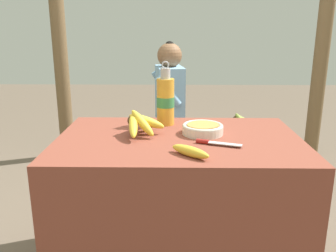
{
  "coord_description": "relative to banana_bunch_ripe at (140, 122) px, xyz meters",
  "views": [
    {
      "loc": [
        -0.02,
        -1.57,
        1.21
      ],
      "look_at": [
        -0.05,
        0.05,
        0.75
      ],
      "focal_mm": 38.0,
      "sensor_mm": 36.0,
      "label": 1
    }
  ],
  "objects": [
    {
      "name": "banana_bunch_ripe",
      "position": [
        0.0,
        0.0,
        0.0
      ],
      "size": [
        0.18,
        0.3,
        0.13
      ],
      "color": "#4C381E",
      "rests_on": "market_counter"
    },
    {
      "name": "banana_bunch_green",
      "position": [
        0.71,
        1.24,
        -0.31
      ],
      "size": [
        0.16,
        0.26,
        0.12
      ],
      "color": "#4C381E",
      "rests_on": "wooden_bench"
    },
    {
      "name": "wooden_bench",
      "position": [
        0.3,
        1.25,
        -0.44
      ],
      "size": [
        1.36,
        0.32,
        0.41
      ],
      "color": "brown",
      "rests_on": "ground_plane"
    },
    {
      "name": "market_counter",
      "position": [
        0.18,
        -0.04,
        -0.42
      ],
      "size": [
        1.12,
        0.73,
        0.71
      ],
      "color": "brown",
      "rests_on": "ground_plane"
    },
    {
      "name": "loose_banana_front",
      "position": [
        0.22,
        -0.29,
        -0.04
      ],
      "size": [
        0.16,
        0.15,
        0.04
      ],
      "rotation": [
        0.0,
        0.0,
        -0.72
      ],
      "color": "gold",
      "rests_on": "market_counter"
    },
    {
      "name": "support_post_far",
      "position": [
        1.46,
        1.61,
        0.41
      ],
      "size": [
        0.13,
        0.13,
        2.37
      ],
      "color": "brown",
      "rests_on": "ground_plane"
    },
    {
      "name": "support_post_near",
      "position": [
        -0.86,
        1.61,
        0.41
      ],
      "size": [
        0.13,
        0.13,
        2.37
      ],
      "color": "brown",
      "rests_on": "ground_plane"
    },
    {
      "name": "water_bottle",
      "position": [
        0.11,
        0.18,
        0.07
      ],
      "size": [
        0.09,
        0.09,
        0.33
      ],
      "color": "gold",
      "rests_on": "market_counter"
    },
    {
      "name": "knife",
      "position": [
        0.32,
        -0.15,
        -0.05
      ],
      "size": [
        0.2,
        0.09,
        0.02
      ],
      "rotation": [
        0.0,
        0.0,
        -0.33
      ],
      "color": "#BCBCC1",
      "rests_on": "market_counter"
    },
    {
      "name": "serving_bowl",
      "position": [
        0.29,
        0.01,
        -0.03
      ],
      "size": [
        0.19,
        0.19,
        0.05
      ],
      "color": "silver",
      "rests_on": "market_counter"
    },
    {
      "name": "seated_vendor",
      "position": [
        0.08,
        1.21,
        -0.15
      ],
      "size": [
        0.44,
        0.41,
        1.1
      ],
      "rotation": [
        0.0,
        0.0,
        3.29
      ],
      "color": "#473828",
      "rests_on": "ground_plane"
    }
  ]
}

